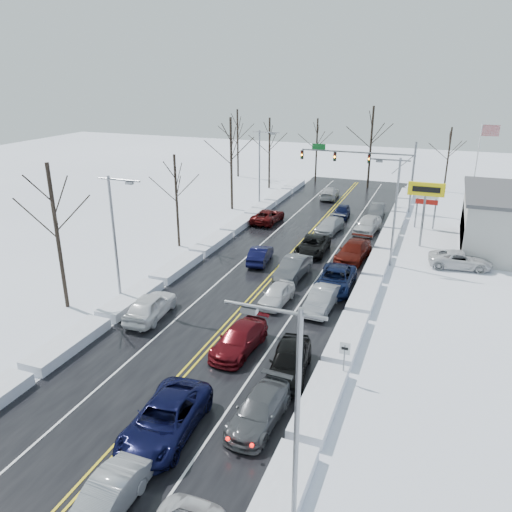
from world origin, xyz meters
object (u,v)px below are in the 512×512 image
at_px(traffic_signal_mast, 368,162).
at_px(flagpole, 478,161).
at_px(oncoming_car_0, 260,262).
at_px(tires_plus_sign, 426,194).

distance_m(traffic_signal_mast, flagpole, 11.90).
height_order(traffic_signal_mast, oncoming_car_0, traffic_signal_mast).
relative_size(traffic_signal_mast, flagpole, 1.33).
bearing_deg(flagpole, traffic_signal_mast, -170.27).
xyz_separation_m(flagpole, oncoming_car_0, (-17.11, -23.27, -5.93)).
relative_size(traffic_signal_mast, tires_plus_sign, 2.21).
bearing_deg(tires_plus_sign, flagpole, 71.56).
relative_size(tires_plus_sign, oncoming_car_0, 1.41).
bearing_deg(oncoming_car_0, traffic_signal_mast, -111.48).
relative_size(traffic_signal_mast, oncoming_car_0, 3.13).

